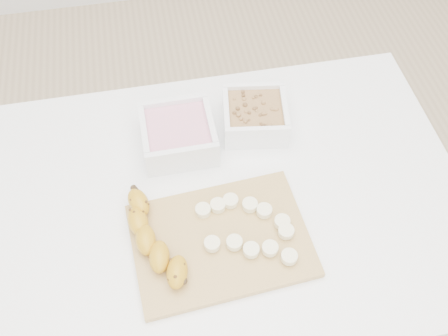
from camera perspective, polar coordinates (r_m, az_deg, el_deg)
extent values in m
plane|color=#C6AD89|center=(1.72, 0.20, -16.64)|extent=(3.50, 3.50, 0.00)
cube|color=white|center=(1.05, 0.31, -3.83)|extent=(1.00, 0.70, 0.04)
cylinder|color=white|center=(1.55, -18.08, -4.49)|extent=(0.05, 0.05, 0.71)
cylinder|color=white|center=(1.62, 13.73, 0.46)|extent=(0.05, 0.05, 0.71)
cube|color=white|center=(1.09, -5.23, 3.86)|extent=(0.16, 0.16, 0.07)
cube|color=pink|center=(1.09, -5.24, 3.97)|extent=(0.13, 0.13, 0.04)
cube|color=white|center=(1.13, 3.55, 6.00)|extent=(0.16, 0.16, 0.07)
cube|color=olive|center=(1.13, 3.56, 6.10)|extent=(0.13, 0.13, 0.04)
cube|color=tan|center=(0.98, -0.38, -8.26)|extent=(0.35, 0.26, 0.01)
cylinder|color=#F4EAB7|center=(0.99, -2.42, -4.85)|extent=(0.03, 0.03, 0.01)
cylinder|color=#F4EAB7|center=(1.00, -0.71, -4.30)|extent=(0.03, 0.03, 0.01)
cylinder|color=#F4EAB7|center=(1.00, 0.75, -3.78)|extent=(0.03, 0.03, 0.01)
cylinder|color=#F4EAB7|center=(1.00, 2.98, -4.23)|extent=(0.03, 0.03, 0.01)
cylinder|color=#F4EAB7|center=(0.99, 4.62, -4.88)|extent=(0.03, 0.03, 0.01)
cylinder|color=#F4EAB7|center=(0.98, 6.67, -6.14)|extent=(0.03, 0.03, 0.01)
cylinder|color=#F4EAB7|center=(0.97, 7.10, -7.21)|extent=(0.03, 0.03, 0.01)
cylinder|color=#F4EAB7|center=(0.95, -1.37, -8.67)|extent=(0.03, 0.03, 0.01)
cylinder|color=#F4EAB7|center=(0.96, 1.20, -8.52)|extent=(0.03, 0.03, 0.01)
cylinder|color=#F4EAB7|center=(0.95, 3.12, -9.34)|extent=(0.03, 0.03, 0.01)
cylinder|color=#F4EAB7|center=(0.95, 5.28, -9.13)|extent=(0.03, 0.03, 0.01)
cylinder|color=#F4EAB7|center=(0.95, 7.46, -10.03)|extent=(0.03, 0.03, 0.01)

